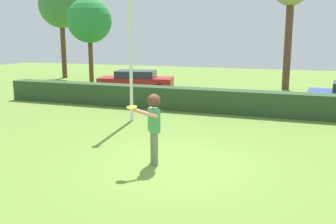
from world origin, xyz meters
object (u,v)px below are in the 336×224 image
object	(u,v)px
lamppost	(130,31)
parked_car_red	(136,80)
maple_tree	(61,6)
frisbee	(132,107)
birch_tree	(89,21)
person	(154,120)

from	to	relation	value
lamppost	parked_car_red	world-z (taller)	lamppost
parked_car_red	maple_tree	world-z (taller)	maple_tree
frisbee	maple_tree	xyz separation A→B (m)	(-13.98, 16.98, 3.91)
parked_car_red	maple_tree	distance (m)	11.06
frisbee	birch_tree	world-z (taller)	birch_tree
parked_car_red	person	bearing A→B (deg)	-62.99
maple_tree	parked_car_red	bearing A→B (deg)	-31.10
frisbee	birch_tree	size ratio (longest dim) A/B	0.04
maple_tree	birch_tree	bearing A→B (deg)	-34.66
person	parked_car_red	size ratio (longest dim) A/B	0.40
parked_car_red	birch_tree	bearing A→B (deg)	152.61
frisbee	birch_tree	xyz separation A→B (m)	(-9.78, 14.07, 2.65)
birch_tree	person	bearing A→B (deg)	-53.29
lamppost	parked_car_red	size ratio (longest dim) A/B	1.36
parked_car_red	birch_tree	world-z (taller)	birch_tree
lamppost	parked_car_red	xyz separation A→B (m)	(-3.08, 6.98, -2.68)
person	lamppost	world-z (taller)	lamppost
person	frisbee	xyz separation A→B (m)	(-0.35, -0.50, 0.39)
lamppost	birch_tree	world-z (taller)	lamppost
person	maple_tree	bearing A→B (deg)	131.00
person	frisbee	world-z (taller)	person
lamppost	parked_car_red	bearing A→B (deg)	113.77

